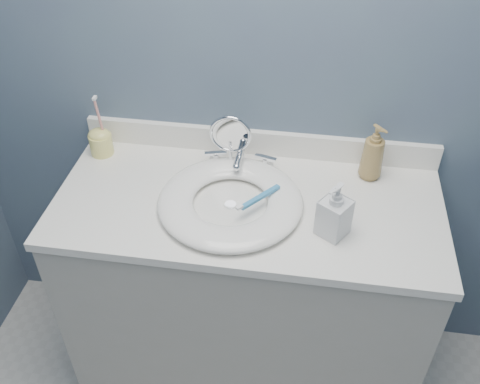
% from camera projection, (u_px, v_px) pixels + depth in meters
% --- Properties ---
extents(back_wall, '(2.20, 0.02, 2.40)m').
position_uv_depth(back_wall, '(261.00, 68.00, 1.68)').
color(back_wall, '#4A576F').
rests_on(back_wall, ground).
extents(vanity_cabinet, '(1.20, 0.55, 0.85)m').
position_uv_depth(vanity_cabinet, '(247.00, 295.00, 1.97)').
color(vanity_cabinet, '#B1ABA1').
rests_on(vanity_cabinet, ground).
extents(countertop, '(1.22, 0.57, 0.03)m').
position_uv_depth(countertop, '(248.00, 205.00, 1.69)').
color(countertop, white).
rests_on(countertop, vanity_cabinet).
extents(backsplash, '(1.22, 0.02, 0.09)m').
position_uv_depth(backsplash, '(259.00, 142.00, 1.85)').
color(backsplash, white).
rests_on(backsplash, countertop).
extents(basin, '(0.45, 0.45, 0.04)m').
position_uv_depth(basin, '(230.00, 201.00, 1.65)').
color(basin, white).
rests_on(basin, countertop).
extents(drain, '(0.04, 0.04, 0.01)m').
position_uv_depth(drain, '(230.00, 205.00, 1.66)').
color(drain, silver).
rests_on(drain, countertop).
extents(faucet, '(0.25, 0.13, 0.07)m').
position_uv_depth(faucet, '(240.00, 161.00, 1.79)').
color(faucet, silver).
rests_on(faucet, countertop).
extents(makeup_mirror, '(0.14, 0.08, 0.20)m').
position_uv_depth(makeup_mirror, '(230.00, 141.00, 1.74)').
color(makeup_mirror, silver).
rests_on(makeup_mirror, countertop).
extents(soap_bottle_amber, '(0.11, 0.11, 0.20)m').
position_uv_depth(soap_bottle_amber, '(373.00, 152.00, 1.71)').
color(soap_bottle_amber, olive).
rests_on(soap_bottle_amber, countertop).
extents(soap_bottle_clear, '(0.11, 0.11, 0.18)m').
position_uv_depth(soap_bottle_clear, '(335.00, 210.00, 1.51)').
color(soap_bottle_clear, silver).
rests_on(soap_bottle_clear, countertop).
extents(toothbrush_holder, '(0.08, 0.08, 0.23)m').
position_uv_depth(toothbrush_holder, '(101.00, 141.00, 1.84)').
color(toothbrush_holder, '#E8E074').
rests_on(toothbrush_holder, countertop).
extents(toothbrush_lying, '(0.12, 0.14, 0.02)m').
position_uv_depth(toothbrush_lying, '(259.00, 198.00, 1.62)').
color(toothbrush_lying, teal).
rests_on(toothbrush_lying, basin).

